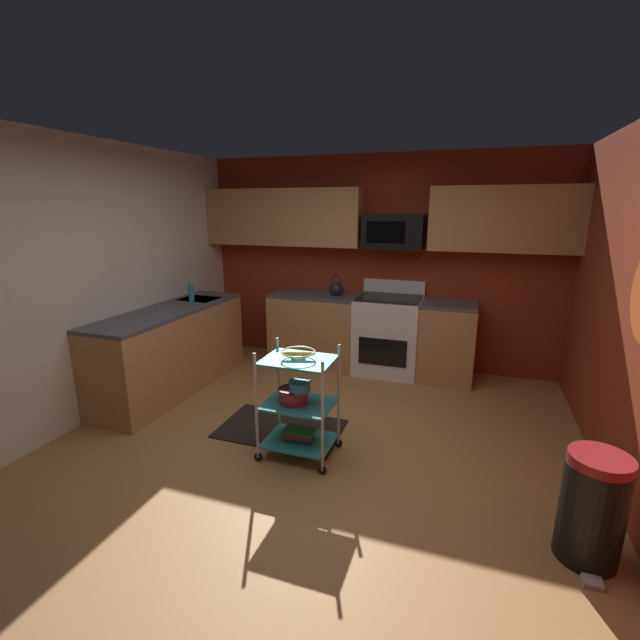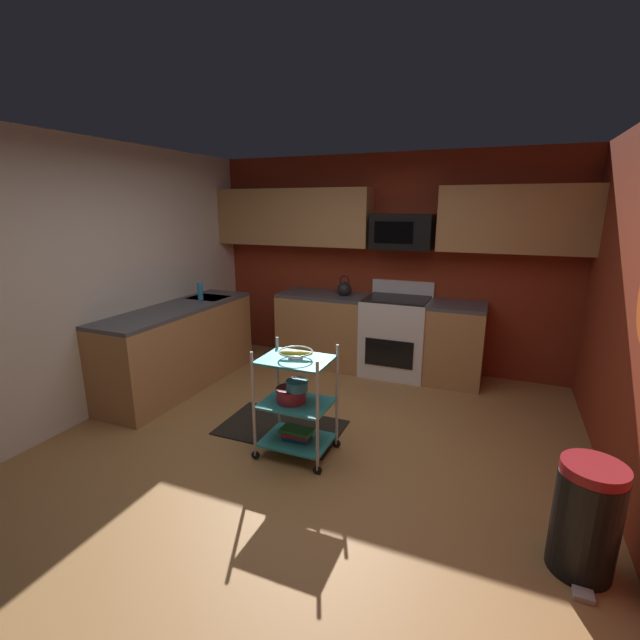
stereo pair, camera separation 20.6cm
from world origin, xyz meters
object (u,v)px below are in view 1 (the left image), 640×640
object	(u,v)px
mixing_bowl_large	(293,395)
dish_soap_bottle	(191,293)
rolling_cart	(299,403)
book_stack	(299,434)
oven_range	(388,334)
kettle	(336,289)
trash_can	(592,508)
fruit_bowl	(298,353)
mixing_bowl_small	(300,386)
microwave	(394,231)

from	to	relation	value
mixing_bowl_large	dish_soap_bottle	world-z (taller)	dish_soap_bottle
rolling_cart	book_stack	size ratio (longest dim) A/B	3.47
oven_range	dish_soap_bottle	world-z (taller)	dish_soap_bottle
kettle	dish_soap_bottle	distance (m)	1.73
trash_can	rolling_cart	bearing A→B (deg)	166.72
book_stack	kettle	world-z (taller)	kettle
fruit_bowl	dish_soap_bottle	size ratio (longest dim) A/B	1.36
oven_range	book_stack	xyz separation A→B (m)	(-0.32, -2.10, -0.30)
kettle	mixing_bowl_small	bearing A→B (deg)	-80.41
oven_range	microwave	size ratio (longest dim) A/B	1.57
oven_range	trash_can	distance (m)	3.06
trash_can	mixing_bowl_large	bearing A→B (deg)	167.00
fruit_bowl	dish_soap_bottle	xyz separation A→B (m)	(-1.81, 1.20, 0.14)
oven_range	book_stack	world-z (taller)	oven_range
microwave	dish_soap_bottle	world-z (taller)	microwave
book_stack	trash_can	size ratio (longest dim) A/B	0.40
microwave	fruit_bowl	xyz separation A→B (m)	(-0.32, -2.21, -0.82)
rolling_cart	mixing_bowl_small	distance (m)	0.17
microwave	book_stack	distance (m)	2.70
rolling_cart	kettle	bearing A→B (deg)	99.20
microwave	mixing_bowl_small	bearing A→B (deg)	-97.76
mixing_bowl_large	trash_can	size ratio (longest dim) A/B	0.38
fruit_bowl	trash_can	distance (m)	2.11
mixing_bowl_small	trash_can	xyz separation A→B (m)	(1.96, -0.45, -0.29)
mixing_bowl_large	dish_soap_bottle	distance (m)	2.19
microwave	book_stack	world-z (taller)	microwave
oven_range	kettle	distance (m)	0.84
rolling_cart	mixing_bowl_small	xyz separation A→B (m)	(0.02, -0.02, 0.16)
oven_range	kettle	size ratio (longest dim) A/B	4.17
fruit_bowl	mixing_bowl_large	world-z (taller)	fruit_bowl
rolling_cart	mixing_bowl_large	xyz separation A→B (m)	(-0.04, -0.00, 0.07)
microwave	rolling_cart	xyz separation A→B (m)	(-0.32, -2.21, -1.25)
rolling_cart	oven_range	bearing A→B (deg)	81.29
mixing_bowl_small	fruit_bowl	bearing A→B (deg)	132.35
oven_range	mixing_bowl_large	xyz separation A→B (m)	(-0.37, -2.10, 0.04)
oven_range	rolling_cart	size ratio (longest dim) A/B	1.20
book_stack	dish_soap_bottle	distance (m)	2.33
fruit_bowl	oven_range	bearing A→B (deg)	81.29
rolling_cart	mixing_bowl_large	size ratio (longest dim) A/B	3.63
book_stack	trash_can	world-z (taller)	trash_can
microwave	mixing_bowl_small	world-z (taller)	microwave
mixing_bowl_small	kettle	distance (m)	2.18
rolling_cart	fruit_bowl	distance (m)	0.42
oven_range	microwave	distance (m)	1.23
kettle	trash_can	xyz separation A→B (m)	(2.32, -2.57, -0.67)
dish_soap_bottle	rolling_cart	bearing A→B (deg)	-33.48
oven_range	fruit_bowl	bearing A→B (deg)	-98.71
mixing_bowl_large	kettle	bearing A→B (deg)	98.00
kettle	trash_can	size ratio (longest dim) A/B	0.40
book_stack	trash_can	xyz separation A→B (m)	(1.98, -0.47, 0.15)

